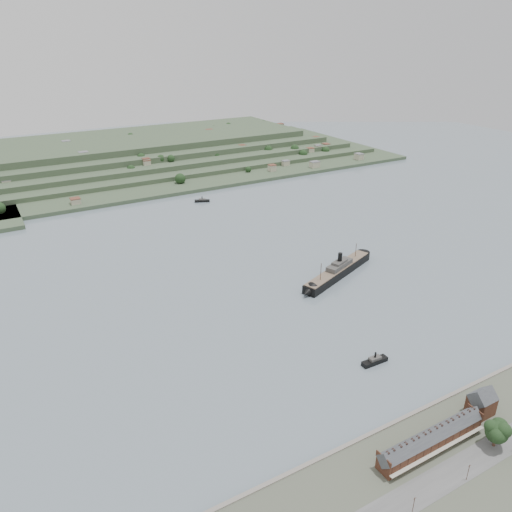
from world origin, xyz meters
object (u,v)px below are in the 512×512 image
steamship (336,272)px  tugboat (375,361)px  terrace_row (431,440)px  gabled_building (482,402)px  fig_tree (498,431)px

steamship → tugboat: size_ratio=5.42×
terrace_row → steamship: (70.79, 153.48, -2.89)m
gabled_building → steamship: bearing=77.4°
steamship → tugboat: 105.44m
tugboat → steamship: bearing=63.0°
terrace_row → gabled_building: 37.74m
gabled_building → tugboat: gabled_building is taller
fig_tree → tugboat: bearing=92.0°
gabled_building → fig_tree: size_ratio=1.04×
fig_tree → terrace_row: bearing=152.9°
tugboat → fig_tree: fig_tree is taller
steamship → fig_tree: bearing=-105.2°
terrace_row → steamship: bearing=65.2°
steamship → tugboat: (-47.81, -93.95, -2.24)m
gabled_building → fig_tree: (-11.96, -17.10, 2.08)m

